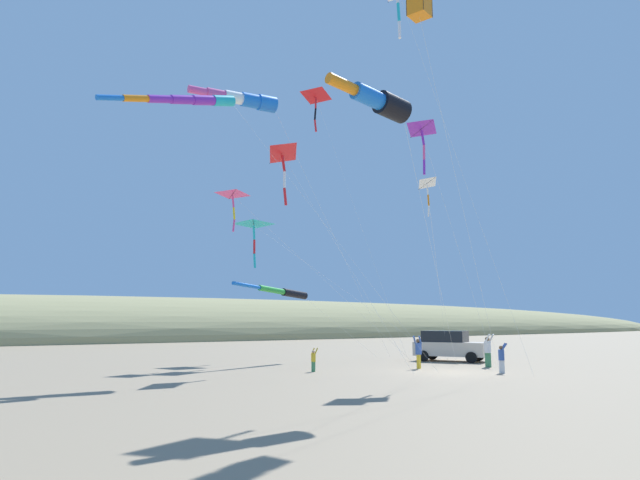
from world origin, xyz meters
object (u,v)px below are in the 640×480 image
kite_windsock_red_high_left (379,101)px  kite_windsock_blue_topmost (189,100)px  person_child_green_jacket (313,359)px  kite_delta_yellow_midlevel (282,154)px  person_child_grey_jacket (418,351)px  kite_delta_long_streamer_right (254,224)px  person_bystander_far (502,357)px  kite_windsock_long_streamer_left (283,292)px  kite_windsock_purple_drifting (245,100)px  kite_delta_black_fish_shape (233,195)px  person_adult_flyer (488,349)px  parked_car (449,345)px  cooler_box (427,355)px  kite_delta_magenta_far_left (315,97)px  kite_delta_green_low_center (427,185)px  kite_delta_small_distant (421,129)px

kite_windsock_red_high_left → kite_windsock_blue_topmost: kite_windsock_blue_topmost is taller
person_child_green_jacket → kite_windsock_red_high_left: (-8.94, 2.63, 9.65)m
kite_windsock_red_high_left → kite_delta_yellow_midlevel: bearing=-10.6°
person_child_grey_jacket → kite_delta_long_streamer_right: 13.71m
person_bystander_far → kite_windsock_blue_topmost: size_ratio=0.09×
kite_delta_long_streamer_right → kite_windsock_long_streamer_left: kite_delta_long_streamer_right is taller
kite_windsock_purple_drifting → kite_delta_black_fish_shape: bearing=-14.1°
person_adult_flyer → kite_delta_yellow_midlevel: (5.40, 9.87, 10.73)m
parked_car → kite_delta_long_streamer_right: bearing=54.1°
cooler_box → kite_delta_magenta_far_left: (5.95, 5.10, 18.95)m
cooler_box → kite_delta_yellow_midlevel: size_ratio=0.05×
kite_delta_green_low_center → person_child_grey_jacket: bearing=-35.9°
parked_car → kite_delta_magenta_far_left: 20.65m
kite_delta_magenta_far_left → kite_delta_yellow_midlevel: kite_delta_magenta_far_left is taller
person_bystander_far → kite_windsock_blue_topmost: (6.78, 13.55, 12.37)m
cooler_box → person_adult_flyer: person_adult_flyer is taller
kite_delta_black_fish_shape → kite_windsock_blue_topmost: 7.57m
person_bystander_far → kite_delta_green_low_center: bearing=95.5°
person_child_green_jacket → kite_delta_yellow_midlevel: size_ratio=0.09×
person_adult_flyer → person_child_green_jacket: (2.64, 9.43, -0.34)m
kite_delta_yellow_midlevel → kite_windsock_purple_drifting: 3.51m
person_child_grey_jacket → kite_delta_black_fish_shape: bearing=42.9°
kite_delta_yellow_midlevel → kite_delta_long_streamer_right: bearing=-11.0°
kite_delta_black_fish_shape → kite_delta_long_streamer_right: kite_delta_black_fish_shape is taller
cooler_box → kite_delta_green_low_center: bearing=138.4°
kite_delta_magenta_far_left → kite_windsock_blue_topmost: 16.48m
kite_delta_small_distant → person_bystander_far: bearing=-101.7°
person_child_grey_jacket → kite_delta_yellow_midlevel: (4.10, 6.07, 10.77)m
cooler_box → kite_delta_small_distant: (-8.85, 8.08, 11.43)m
parked_car → kite_delta_long_streamer_right: 14.57m
kite_windsock_blue_topmost → person_bystander_far: bearing=-116.6°
parked_car → kite_windsock_red_high_left: 19.41m
kite_delta_green_low_center → kite_delta_yellow_midlevel: kite_delta_yellow_midlevel is taller
kite_delta_yellow_midlevel → person_child_green_jacket: bearing=-170.9°
kite_delta_long_streamer_right → kite_windsock_blue_topmost: 11.12m
parked_car → person_bystander_far: size_ratio=3.24×
kite_delta_green_low_center → kite_windsock_blue_topmost: kite_windsock_blue_topmost is taller
person_bystander_far → kite_windsock_purple_drifting: 18.78m
kite_delta_magenta_far_left → kite_windsock_purple_drifting: (-7.42, 8.95, -4.74)m
person_bystander_far → kite_windsock_long_streamer_left: bearing=29.0°
kite_delta_green_low_center → kite_delta_long_streamer_right: 14.77m
person_child_grey_jacket → kite_windsock_long_streamer_left: size_ratio=0.14×
kite_delta_long_streamer_right → kite_windsock_red_high_left: kite_windsock_red_high_left is taller
kite_delta_green_low_center → kite_delta_magenta_far_left: size_ratio=0.51×
person_child_grey_jacket → parked_car: bearing=-60.0°
parked_car → kite_delta_yellow_midlevel: size_ratio=0.38×
person_child_green_jacket → kite_delta_magenta_far_left: bearing=-31.5°
person_child_grey_jacket → kite_delta_magenta_far_left: 21.62m
person_adult_flyer → kite_delta_black_fish_shape: 17.03m
kite_delta_yellow_midlevel → kite_windsock_red_high_left: 11.98m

